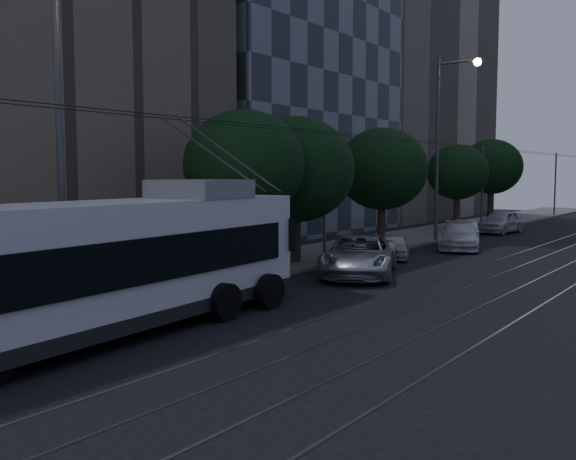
% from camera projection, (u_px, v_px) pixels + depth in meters
% --- Properties ---
extents(ground, '(120.00, 120.00, 0.00)m').
position_uv_depth(ground, '(288.00, 326.00, 16.99)').
color(ground, black).
rests_on(ground, ground).
extents(sidewalk, '(5.00, 90.00, 0.15)m').
position_uv_depth(sidewalk, '(385.00, 242.00, 37.49)').
color(sidewalk, slate).
rests_on(sidewalk, ground).
extents(tram_rails, '(4.52, 90.00, 0.02)m').
position_uv_depth(tram_rails, '(567.00, 256.00, 31.64)').
color(tram_rails, gray).
rests_on(tram_rails, ground).
extents(overhead_wires, '(2.23, 90.00, 6.00)m').
position_uv_depth(overhead_wires, '(427.00, 184.00, 35.72)').
color(overhead_wires, black).
rests_on(overhead_wires, ground).
extents(building_glass_mid, '(14.40, 18.40, 26.80)m').
position_uv_depth(building_glass_mid, '(253.00, 39.00, 44.67)').
color(building_glass_mid, '#343A43').
rests_on(building_glass_mid, ground).
extents(building_tan_far, '(14.40, 22.40, 34.80)m').
position_uv_depth(building_tan_far, '(387.00, 32.00, 60.44)').
color(building_tan_far, gray).
rests_on(building_tan_far, ground).
extents(trolleybus, '(3.62, 13.01, 5.63)m').
position_uv_depth(trolleybus, '(119.00, 263.00, 16.13)').
color(trolleybus, silver).
rests_on(trolleybus, ground).
extents(pickup_silver, '(4.79, 6.40, 1.62)m').
position_uv_depth(pickup_silver, '(359.00, 255.00, 25.36)').
color(pickup_silver, '#B3B5BB').
rests_on(pickup_silver, ground).
extents(car_white_a, '(2.79, 3.82, 1.21)m').
position_uv_depth(car_white_a, '(394.00, 246.00, 30.53)').
color(car_white_a, silver).
rests_on(car_white_a, ground).
extents(car_white_b, '(3.56, 5.37, 1.45)m').
position_uv_depth(car_white_b, '(460.00, 236.00, 34.28)').
color(car_white_b, silver).
rests_on(car_white_b, ground).
extents(car_white_c, '(2.58, 3.86, 1.20)m').
position_uv_depth(car_white_c, '(466.00, 230.00, 39.20)').
color(car_white_c, silver).
rests_on(car_white_c, ground).
extents(car_white_d, '(2.30, 4.77, 1.57)m').
position_uv_depth(car_white_d, '(501.00, 222.00, 43.62)').
color(car_white_d, silver).
rests_on(car_white_d, ground).
extents(tree_1, '(4.81, 4.81, 6.55)m').
position_uv_depth(tree_1, '(244.00, 165.00, 25.25)').
color(tree_1, black).
rests_on(tree_1, ground).
extents(tree_2, '(5.16, 5.16, 6.54)m').
position_uv_depth(tree_2, '(296.00, 170.00, 28.10)').
color(tree_2, black).
rests_on(tree_2, ground).
extents(tree_3, '(4.93, 4.93, 6.52)m').
position_uv_depth(tree_3, '(382.00, 169.00, 34.60)').
color(tree_3, black).
rests_on(tree_3, ground).
extents(tree_4, '(4.13, 4.13, 6.02)m').
position_uv_depth(tree_4, '(458.00, 172.00, 43.42)').
color(tree_4, black).
rests_on(tree_4, ground).
extents(tree_5, '(4.65, 4.65, 6.68)m').
position_uv_depth(tree_5, '(491.00, 167.00, 48.93)').
color(tree_5, black).
rests_on(tree_5, ground).
extents(streetlamp_near, '(2.31, 0.44, 9.47)m').
position_uv_depth(streetlamp_near, '(68.00, 111.00, 17.41)').
color(streetlamp_near, '#4F4F51').
rests_on(streetlamp_near, ground).
extents(streetlamp_far, '(2.59, 0.44, 10.79)m').
position_uv_depth(streetlamp_far, '(445.00, 132.00, 37.11)').
color(streetlamp_far, '#4F4F51').
rests_on(streetlamp_far, ground).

